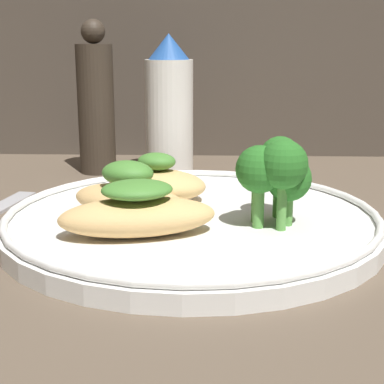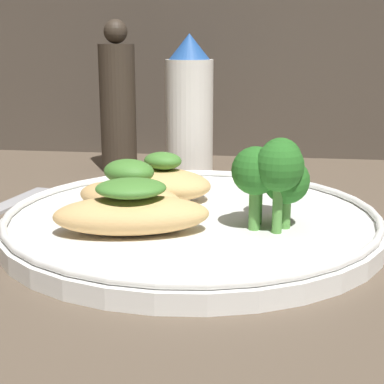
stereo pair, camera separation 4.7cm
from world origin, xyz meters
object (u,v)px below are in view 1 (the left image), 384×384
object	(u,v)px
broccoli_bunch	(276,170)
sauce_bottle	(169,108)
pepper_grinder	(96,104)
plate	(192,221)

from	to	relation	value
broccoli_bunch	sauce_bottle	distance (cm)	26.58
sauce_bottle	pepper_grinder	bearing A→B (deg)	-180.00
broccoli_bunch	sauce_bottle	bearing A→B (deg)	111.83
broccoli_bunch	sauce_bottle	size ratio (longest dim) A/B	0.43
sauce_bottle	plate	bearing A→B (deg)	-81.24
broccoli_bunch	pepper_grinder	distance (cm)	30.82
plate	broccoli_bunch	xyz separation A→B (cm)	(6.40, -2.18, 4.72)
plate	sauce_bottle	world-z (taller)	sauce_bottle
broccoli_bunch	pepper_grinder	xyz separation A→B (cm)	(-18.40, 24.61, 2.36)
plate	broccoli_bunch	world-z (taller)	broccoli_bunch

